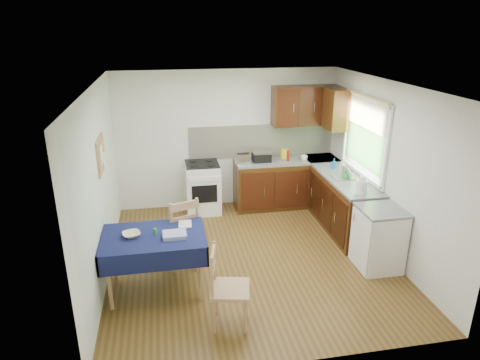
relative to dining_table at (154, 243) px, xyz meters
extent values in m
plane|color=#523716|center=(1.34, 0.53, -0.67)|extent=(4.20, 4.20, 0.00)
cube|color=silver|center=(1.34, 0.53, 1.83)|extent=(4.00, 4.20, 0.02)
cube|color=white|center=(1.34, 2.63, 0.58)|extent=(4.00, 0.02, 2.50)
cube|color=white|center=(1.34, -1.57, 0.58)|extent=(4.00, 0.02, 2.50)
cube|color=silver|center=(-0.66, 0.53, 0.58)|extent=(0.02, 4.20, 2.50)
cube|color=white|center=(3.34, 0.53, 0.58)|extent=(0.02, 4.20, 2.50)
cube|color=#351E09|center=(2.39, 2.33, -0.24)|extent=(1.90, 0.60, 0.86)
cube|color=#351E09|center=(3.04, 1.18, -0.24)|extent=(0.60, 1.70, 0.86)
cube|color=gray|center=(2.39, 2.33, 0.21)|extent=(1.90, 0.60, 0.04)
cube|color=gray|center=(3.04, 1.18, 0.21)|extent=(0.60, 1.70, 0.04)
cube|color=gray|center=(3.04, 2.33, 0.21)|extent=(0.60, 0.60, 0.04)
cube|color=#F0E6CB|center=(1.99, 2.62, 0.53)|extent=(2.70, 0.02, 0.60)
cube|color=#351E09|center=(2.74, 2.46, 1.18)|extent=(1.20, 0.35, 0.70)
cube|color=#351E09|center=(3.16, 2.03, 1.18)|extent=(0.35, 0.50, 0.70)
cube|color=white|center=(0.84, 2.33, -0.22)|extent=(0.60, 0.60, 0.90)
cube|color=black|center=(0.84, 2.33, 0.24)|extent=(0.58, 0.58, 0.02)
cube|color=black|center=(0.84, 2.03, -0.22)|extent=(0.44, 0.01, 0.32)
cube|color=#2A5A25|center=(3.32, 1.23, 0.83)|extent=(0.01, 1.40, 0.85)
cube|color=white|center=(3.31, 1.23, 1.48)|extent=(0.04, 1.48, 0.06)
cube|color=white|center=(3.31, 1.23, 0.28)|extent=(0.04, 1.48, 0.06)
cube|color=#CFB78F|center=(3.29, 1.23, 1.26)|extent=(0.02, 1.36, 0.44)
cube|color=white|center=(3.04, -0.02, -0.24)|extent=(0.55, 0.58, 0.85)
cube|color=gray|center=(3.04, -0.02, 0.20)|extent=(0.58, 0.60, 0.03)
cube|color=tan|center=(-0.64, 0.83, 0.93)|extent=(0.02, 0.62, 0.47)
cube|color=#A17943|center=(-0.62, 0.83, 0.93)|extent=(0.01, 0.56, 0.41)
cube|color=white|center=(-0.61, 0.75, 0.95)|extent=(0.00, 0.18, 0.24)
cube|color=white|center=(-0.61, 0.95, 0.83)|extent=(0.00, 0.15, 0.20)
cube|color=#0E193A|center=(0.00, 0.00, 0.09)|extent=(1.24, 0.82, 0.03)
cube|color=#0E193A|center=(0.00, -0.42, -0.02)|extent=(1.28, 0.02, 0.26)
cube|color=#0E193A|center=(0.00, 0.42, -0.02)|extent=(1.28, 0.02, 0.26)
cube|color=#0E193A|center=(-0.63, 0.00, -0.02)|extent=(0.02, 0.86, 0.26)
cube|color=#0E193A|center=(0.63, 0.00, -0.02)|extent=(0.02, 0.86, 0.26)
cylinder|color=tan|center=(-0.54, -0.33, -0.30)|extent=(0.05, 0.05, 0.74)
cylinder|color=tan|center=(0.54, -0.33, -0.30)|extent=(0.05, 0.05, 0.74)
cylinder|color=tan|center=(-0.54, 0.33, -0.30)|extent=(0.05, 0.05, 0.74)
cylinder|color=tan|center=(0.54, 0.33, -0.30)|extent=(0.05, 0.05, 0.74)
cube|color=tan|center=(0.34, 0.58, -0.17)|extent=(0.59, 0.59, 0.04)
cube|color=tan|center=(0.41, 0.39, 0.21)|extent=(0.40, 0.17, 0.33)
cylinder|color=tan|center=(0.45, 0.82, -0.42)|extent=(0.04, 0.04, 0.49)
cylinder|color=tan|center=(0.10, 0.69, -0.42)|extent=(0.04, 0.04, 0.49)
cylinder|color=tan|center=(0.58, 0.46, -0.42)|extent=(0.04, 0.04, 0.49)
cylinder|color=tan|center=(0.23, 0.34, -0.42)|extent=(0.04, 0.04, 0.49)
cube|color=tan|center=(0.82, -0.85, -0.21)|extent=(0.50, 0.50, 0.04)
cube|color=tan|center=(0.64, -0.81, 0.14)|extent=(0.11, 0.38, 0.30)
cylinder|color=tan|center=(0.96, -1.05, -0.44)|extent=(0.04, 0.04, 0.46)
cylinder|color=tan|center=(1.03, -0.71, -0.44)|extent=(0.04, 0.04, 0.46)
cylinder|color=tan|center=(0.62, -0.98, -0.44)|extent=(0.04, 0.04, 0.46)
cylinder|color=tan|center=(0.69, -0.64, -0.44)|extent=(0.04, 0.04, 0.46)
cube|color=#BBBBC0|center=(1.56, 2.24, 0.32)|extent=(0.26, 0.16, 0.18)
cube|color=black|center=(1.56, 2.24, 0.42)|extent=(0.22, 0.02, 0.02)
cube|color=black|center=(1.91, 2.32, 0.31)|extent=(0.32, 0.28, 0.15)
cube|color=#BBBBC0|center=(1.91, 2.32, 0.40)|extent=(0.32, 0.28, 0.03)
cylinder|color=red|center=(2.38, 2.24, 0.33)|extent=(0.04, 0.04, 0.20)
cube|color=yellow|center=(2.37, 2.42, 0.32)|extent=(0.15, 0.13, 0.17)
cube|color=gray|center=(3.05, 1.22, 0.24)|extent=(0.42, 0.32, 0.02)
cylinder|color=white|center=(3.05, 1.22, 0.33)|extent=(0.05, 0.20, 0.20)
cylinder|color=white|center=(2.98, 0.53, 0.34)|extent=(0.17, 0.17, 0.21)
sphere|color=white|center=(2.98, 0.53, 0.46)|extent=(0.10, 0.10, 0.10)
imported|color=white|center=(2.68, 2.22, 0.28)|extent=(0.14, 0.14, 0.10)
imported|color=white|center=(3.02, 1.33, 0.37)|extent=(0.13, 0.13, 0.29)
imported|color=blue|center=(3.02, 1.67, 0.32)|extent=(0.11, 0.11, 0.18)
imported|color=green|center=(3.00, 1.13, 0.31)|extent=(0.14, 0.14, 0.15)
imported|color=beige|center=(-0.26, 0.02, 0.13)|extent=(0.27, 0.27, 0.05)
imported|color=white|center=(0.32, 0.22, 0.11)|extent=(0.18, 0.24, 0.02)
cylinder|color=#227F38|center=(0.02, 0.02, 0.14)|extent=(0.04, 0.04, 0.08)
cube|color=navy|center=(0.26, -0.09, 0.13)|extent=(0.29, 0.23, 0.05)
camera|label=1|loc=(0.20, -4.84, 2.57)|focal=32.00mm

